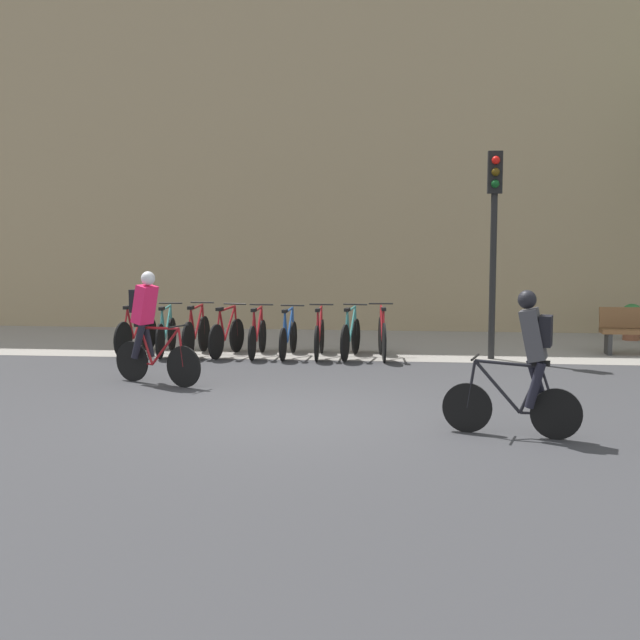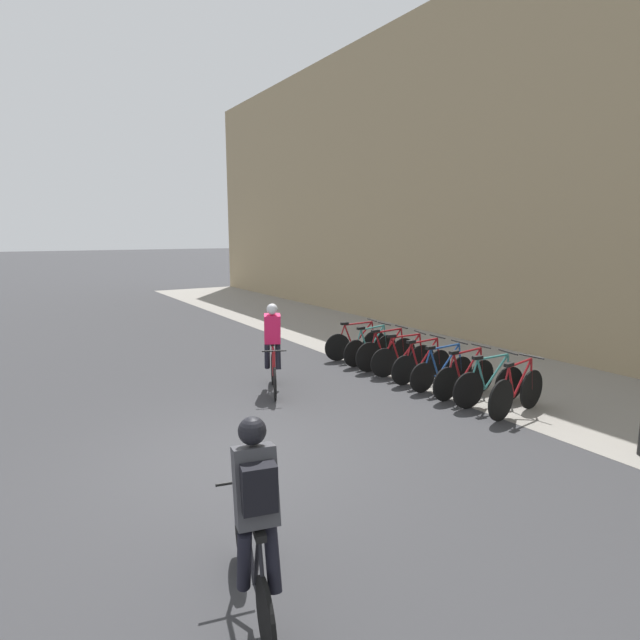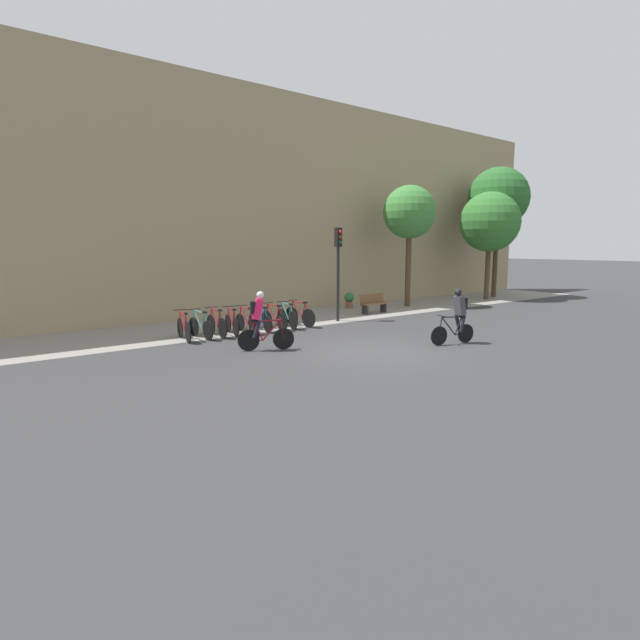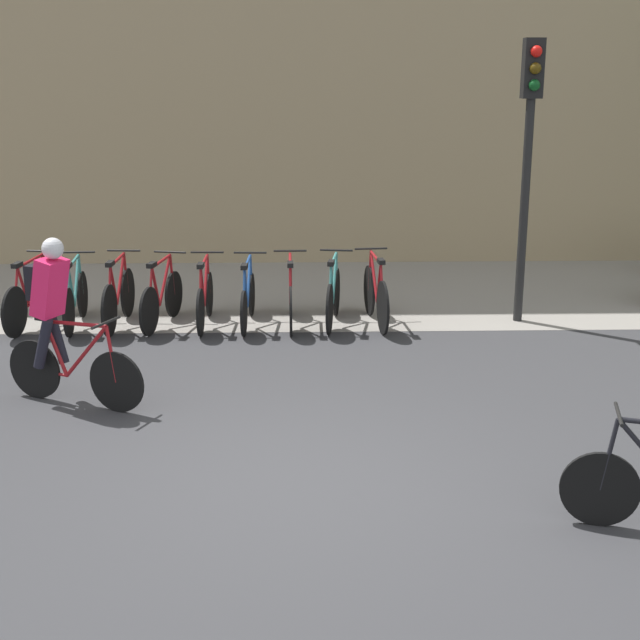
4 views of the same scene
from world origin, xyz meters
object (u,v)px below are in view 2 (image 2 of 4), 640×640
at_px(parked_bike_6, 464,377).
at_px(cyclist_grey, 255,515).
at_px(parked_bike_2, 386,352).
at_px(parked_bike_5, 442,370).
at_px(parked_bike_1, 371,348).
at_px(parked_bike_0, 356,343).
at_px(parked_bike_3, 403,358).
at_px(parked_bike_7, 489,384).
at_px(parked_bike_4, 422,364).
at_px(parked_bike_8, 517,392).
at_px(cyclist_pink, 273,344).

bearing_deg(parked_bike_6, cyclist_grey, -62.37).
bearing_deg(parked_bike_6, parked_bike_2, 179.98).
bearing_deg(parked_bike_2, parked_bike_5, -0.07).
xyz_separation_m(parked_bike_2, parked_bike_5, (1.76, -0.00, -0.03)).
bearing_deg(cyclist_grey, parked_bike_1, 135.65).
height_order(parked_bike_0, parked_bike_5, parked_bike_0).
height_order(parked_bike_0, parked_bike_6, parked_bike_0).
bearing_deg(parked_bike_3, parked_bike_2, 179.99).
bearing_deg(cyclist_grey, parked_bike_7, 112.97).
bearing_deg(parked_bike_7, parked_bike_0, -179.99).
bearing_deg(cyclist_grey, parked_bike_3, 129.47).
bearing_deg(parked_bike_5, parked_bike_4, 179.90).
xyz_separation_m(parked_bike_4, parked_bike_8, (2.34, 0.00, 0.03)).
bearing_deg(parked_bike_4, parked_bike_0, 179.99).
distance_m(parked_bike_2, parked_bike_8, 3.51).
xyz_separation_m(parked_bike_0, parked_bike_5, (2.93, -0.00, -0.02)).
xyz_separation_m(cyclist_pink, parked_bike_5, (1.80, 2.92, -0.56)).
bearing_deg(parked_bike_8, parked_bike_1, -179.98).
relative_size(parked_bike_4, parked_bike_6, 0.97).
xyz_separation_m(parked_bike_2, parked_bike_8, (3.51, 0.00, 0.01)).
distance_m(parked_bike_1, parked_bike_7, 3.51).
relative_size(parked_bike_3, parked_bike_5, 0.96).
height_order(parked_bike_0, parked_bike_4, parked_bike_0).
bearing_deg(parked_bike_4, cyclist_grey, -54.12).
height_order(cyclist_pink, parked_bike_8, cyclist_pink).
distance_m(parked_bike_5, parked_bike_6, 0.59).
relative_size(cyclist_grey, parked_bike_0, 1.02).
bearing_deg(parked_bike_4, parked_bike_2, 179.95).
height_order(parked_bike_0, parked_bike_2, parked_bike_2).
bearing_deg(parked_bike_2, parked_bike_4, -0.05).
distance_m(cyclist_grey, parked_bike_0, 8.82).
bearing_deg(parked_bike_7, parked_bike_6, -179.89).
height_order(cyclist_grey, parked_bike_6, cyclist_grey).
height_order(parked_bike_1, parked_bike_4, parked_bike_1).
bearing_deg(parked_bike_1, parked_bike_4, -0.01).
relative_size(parked_bike_4, parked_bike_5, 0.99).
distance_m(cyclist_grey, parked_bike_8, 6.18).
xyz_separation_m(cyclist_grey, parked_bike_1, (-5.99, 5.86, -0.55)).
relative_size(parked_bike_2, parked_bike_8, 1.00).
distance_m(parked_bike_1, parked_bike_3, 1.17).
height_order(parked_bike_3, parked_bike_6, parked_bike_6).
bearing_deg(parked_bike_3, parked_bike_7, 0.00).
bearing_deg(parked_bike_6, parked_bike_4, -180.00).
distance_m(parked_bike_1, parked_bike_2, 0.58).
height_order(cyclist_grey, parked_bike_3, cyclist_grey).
bearing_deg(cyclist_pink, parked_bike_2, 89.12).
relative_size(parked_bike_1, parked_bike_5, 1.00).
distance_m(parked_bike_6, parked_bike_7, 0.58).
bearing_deg(parked_bike_3, parked_bike_6, -0.03).
bearing_deg(parked_bike_7, parked_bike_2, -180.00).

